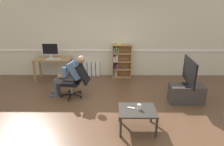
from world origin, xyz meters
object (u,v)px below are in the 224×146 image
Objects in this scene: tv_stand at (186,94)px; spare_remote at (131,108)px; computer_desk at (53,62)px; bookshelf at (120,61)px; office_chair at (76,79)px; tv_screen at (189,72)px; drinking_glass at (139,107)px; keyboard at (52,59)px; computer_mouse at (59,59)px; person_seated at (70,75)px; coffee_table at (137,112)px; imac_monitor at (50,49)px; radiator at (87,69)px.

spare_remote is at bearing -143.97° from tv_stand.
bookshelf is at bearing 7.32° from computer_desk.
office_chair reaches higher than tv_stand.
tv_stand is at bearing 90.00° from tv_screen.
office_chair is 1.98m from spare_remote.
tv_stand is at bearing -48.87° from bookshelf.
keyboard is at bearing 133.51° from drinking_glass.
computer_mouse is 2.08m from bookshelf.
keyboard is 2.29m from bookshelf.
person_seated reaches higher than computer_mouse.
bookshelf is at bearing 46.25° from tv_screen.
keyboard is 3.65m from drinking_glass.
computer_mouse is at bearing 130.37° from coffee_table.
imac_monitor is 1.43m from radiator.
radiator is at bearing 19.78° from computer_desk.
tv_stand reaches higher than spare_remote.
imac_monitor is at bearing -174.77° from bookshelf.
drinking_glass is (0.27, -3.08, -0.08)m from bookshelf.
tv_screen is (4.02, -1.69, -0.20)m from imac_monitor.
bookshelf is 1.36× the size of radiator.
computer_desk is at bearing -172.68° from bookshelf.
radiator is at bearing -175.84° from office_chair.
imac_monitor is 1.70m from person_seated.
bookshelf is at bearing 144.44° from person_seated.
drinking_glass is (2.30, -2.66, -0.27)m from computer_mouse.
computer_desk reaches higher than radiator.
bookshelf is (2.35, 0.22, -0.46)m from imac_monitor.
office_chair is 0.95× the size of tv_screen.
drinking_glass is at bearing -49.19° from computer_mouse.
office_chair is 1.11× the size of tv_stand.
radiator reaches higher than tv_stand.
tv_screen is at bearing -48.84° from bookshelf.
computer_mouse is at bearing -140.78° from office_chair.
person_seated reaches higher than keyboard.
bookshelf reaches higher than person_seated.
office_chair is at bearing 62.30° from spare_remote.
tv_screen is at bearing 39.89° from drinking_glass.
computer_mouse reaches higher than computer_desk.
imac_monitor is 3.79m from spare_remote.
office_chair is (1.09, -1.39, -0.52)m from imac_monitor.
spare_remote is (1.54, -1.44, -0.19)m from person_seated.
imac_monitor is 1.29× the size of keyboard.
bookshelf is at bearing 94.99° from drinking_glass.
coffee_table is at bearing -65.79° from radiator.
tv_screen reaches higher than keyboard.
tv_screen is (2.86, -2.00, 0.58)m from radiator.
imac_monitor is 3.92m from coffee_table.
computer_desk is 2.30m from bookshelf.
office_chair is 2.11m from drinking_glass.
drinking_glass is (2.62, -2.86, -0.54)m from imac_monitor.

